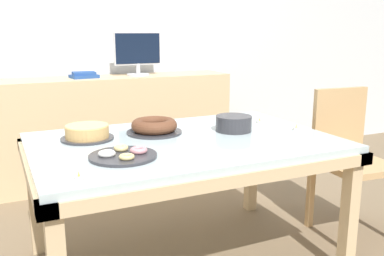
{
  "coord_description": "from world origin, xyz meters",
  "views": [
    {
      "loc": [
        -0.91,
        -2.05,
        1.3
      ],
      "look_at": [
        0.04,
        -0.01,
        0.79
      ],
      "focal_mm": 40.0,
      "sensor_mm": 36.0,
      "label": 1
    }
  ],
  "objects_px": {
    "book_stack": "(84,75)",
    "tealight_right_edge": "(296,128)",
    "computer_monitor": "(138,54)",
    "tealight_near_front": "(79,177)",
    "plate_stack": "(234,123)",
    "tealight_near_cakes": "(260,122)",
    "cake_golden_bundt": "(154,127)",
    "cake_chocolate_round": "(87,133)",
    "chair": "(349,154)",
    "pastry_platter": "(123,155)"
  },
  "relations": [
    {
      "from": "book_stack",
      "to": "cake_chocolate_round",
      "type": "relative_size",
      "value": 0.83
    },
    {
      "from": "plate_stack",
      "to": "chair",
      "type": "bearing_deg",
      "value": -8.48
    },
    {
      "from": "tealight_right_edge",
      "to": "tealight_near_cakes",
      "type": "distance_m",
      "value": 0.27
    },
    {
      "from": "tealight_near_front",
      "to": "cake_golden_bundt",
      "type": "bearing_deg",
      "value": 48.89
    },
    {
      "from": "computer_monitor",
      "to": "book_stack",
      "type": "xyz_separation_m",
      "value": [
        -0.48,
        0.0,
        -0.17
      ]
    },
    {
      "from": "pastry_platter",
      "to": "tealight_near_front",
      "type": "relative_size",
      "value": 7.89
    },
    {
      "from": "computer_monitor",
      "to": "plate_stack",
      "type": "distance_m",
      "value": 1.57
    },
    {
      "from": "cake_golden_bundt",
      "to": "tealight_near_front",
      "type": "relative_size",
      "value": 7.89
    },
    {
      "from": "cake_chocolate_round",
      "to": "tealight_near_cakes",
      "type": "bearing_deg",
      "value": -2.15
    },
    {
      "from": "chair",
      "to": "tealight_near_cakes",
      "type": "bearing_deg",
      "value": 156.14
    },
    {
      "from": "plate_stack",
      "to": "tealight_near_cakes",
      "type": "relative_size",
      "value": 5.25
    },
    {
      "from": "tealight_near_cakes",
      "to": "chair",
      "type": "bearing_deg",
      "value": -23.86
    },
    {
      "from": "computer_monitor",
      "to": "cake_chocolate_round",
      "type": "bearing_deg",
      "value": -118.24
    },
    {
      "from": "book_stack",
      "to": "tealight_near_front",
      "type": "distance_m",
      "value": 2.06
    },
    {
      "from": "chair",
      "to": "tealight_near_front",
      "type": "height_order",
      "value": "chair"
    },
    {
      "from": "book_stack",
      "to": "tealight_near_cakes",
      "type": "relative_size",
      "value": 5.88
    },
    {
      "from": "computer_monitor",
      "to": "cake_golden_bundt",
      "type": "relative_size",
      "value": 1.34
    },
    {
      "from": "book_stack",
      "to": "cake_chocolate_round",
      "type": "distance_m",
      "value": 1.41
    },
    {
      "from": "tealight_right_edge",
      "to": "computer_monitor",
      "type": "bearing_deg",
      "value": 104.22
    },
    {
      "from": "book_stack",
      "to": "cake_chocolate_round",
      "type": "bearing_deg",
      "value": -100.81
    },
    {
      "from": "pastry_platter",
      "to": "tealight_near_cakes",
      "type": "height_order",
      "value": "pastry_platter"
    },
    {
      "from": "cake_chocolate_round",
      "to": "cake_golden_bundt",
      "type": "bearing_deg",
      "value": -2.57
    },
    {
      "from": "pastry_platter",
      "to": "tealight_near_front",
      "type": "distance_m",
      "value": 0.33
    },
    {
      "from": "cake_golden_bundt",
      "to": "computer_monitor",
      "type": "bearing_deg",
      "value": 75.45
    },
    {
      "from": "tealight_near_front",
      "to": "computer_monitor",
      "type": "bearing_deg",
      "value": 65.85
    },
    {
      "from": "computer_monitor",
      "to": "tealight_near_front",
      "type": "xyz_separation_m",
      "value": [
        -0.9,
        -2.01,
        -0.37
      ]
    },
    {
      "from": "cake_golden_bundt",
      "to": "chair",
      "type": "bearing_deg",
      "value": -11.92
    },
    {
      "from": "cake_golden_bundt",
      "to": "tealight_near_front",
      "type": "xyz_separation_m",
      "value": [
        -0.54,
        -0.62,
        -0.03
      ]
    },
    {
      "from": "tealight_near_front",
      "to": "tealight_near_cakes",
      "type": "distance_m",
      "value": 1.37
    },
    {
      "from": "cake_golden_bundt",
      "to": "tealight_right_edge",
      "type": "height_order",
      "value": "cake_golden_bundt"
    },
    {
      "from": "tealight_right_edge",
      "to": "tealight_near_cakes",
      "type": "relative_size",
      "value": 1.0
    },
    {
      "from": "pastry_platter",
      "to": "tealight_right_edge",
      "type": "relative_size",
      "value": 7.89
    },
    {
      "from": "book_stack",
      "to": "tealight_right_edge",
      "type": "xyz_separation_m",
      "value": [
        0.9,
        -1.67,
        -0.2
      ]
    },
    {
      "from": "tealight_near_cakes",
      "to": "cake_golden_bundt",
      "type": "bearing_deg",
      "value": 178.07
    },
    {
      "from": "book_stack",
      "to": "tealight_near_front",
      "type": "bearing_deg",
      "value": -101.95
    },
    {
      "from": "chair",
      "to": "cake_golden_bundt",
      "type": "xyz_separation_m",
      "value": [
        -1.24,
        0.26,
        0.25
      ]
    },
    {
      "from": "book_stack",
      "to": "pastry_platter",
      "type": "xyz_separation_m",
      "value": [
        -0.18,
        -1.78,
        -0.2
      ]
    },
    {
      "from": "cake_golden_bundt",
      "to": "tealight_right_edge",
      "type": "distance_m",
      "value": 0.83
    },
    {
      "from": "pastry_platter",
      "to": "tealight_right_edge",
      "type": "distance_m",
      "value": 1.09
    },
    {
      "from": "pastry_platter",
      "to": "book_stack",
      "type": "bearing_deg",
      "value": 84.2
    },
    {
      "from": "plate_stack",
      "to": "tealight_near_front",
      "type": "xyz_separation_m",
      "value": [
        -0.98,
        -0.48,
        -0.03
      ]
    },
    {
      "from": "book_stack",
      "to": "cake_golden_bundt",
      "type": "xyz_separation_m",
      "value": [
        0.11,
        -1.39,
        -0.17
      ]
    },
    {
      "from": "chair",
      "to": "cake_golden_bundt",
      "type": "bearing_deg",
      "value": 168.08
    },
    {
      "from": "cake_chocolate_round",
      "to": "tealight_near_front",
      "type": "bearing_deg",
      "value": -104.36
    },
    {
      "from": "cake_golden_bundt",
      "to": "plate_stack",
      "type": "xyz_separation_m",
      "value": [
        0.44,
        -0.14,
        0.01
      ]
    },
    {
      "from": "computer_monitor",
      "to": "book_stack",
      "type": "distance_m",
      "value": 0.5
    },
    {
      "from": "tealight_right_edge",
      "to": "cake_golden_bundt",
      "type": "bearing_deg",
      "value": 160.25
    },
    {
      "from": "plate_stack",
      "to": "tealight_right_edge",
      "type": "distance_m",
      "value": 0.37
    },
    {
      "from": "pastry_platter",
      "to": "tealight_near_cakes",
      "type": "bearing_deg",
      "value": 20.3
    },
    {
      "from": "cake_chocolate_round",
      "to": "pastry_platter",
      "type": "bearing_deg",
      "value": -78.76
    }
  ]
}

